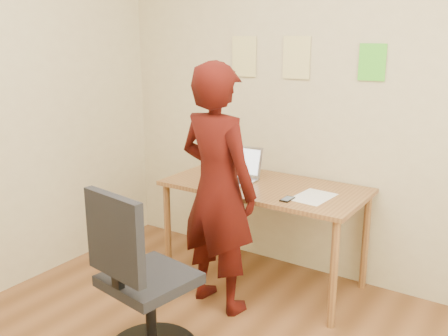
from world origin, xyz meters
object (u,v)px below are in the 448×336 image
Objects in this scene: laptop at (236,173)px; office_chair at (140,289)px; desk at (265,196)px; person at (218,189)px; phone at (287,199)px.

office_chair is at bearing -86.11° from laptop.
desk is 4.22× the size of laptop.
person is at bearing -102.50° from desk.
office_chair reaches higher than laptop.
phone is at bearing -139.69° from person.
office_chair is 0.82m from person.
phone is at bearing -24.15° from laptop.
laptop is at bearing 158.02° from phone.
person reaches higher than laptop.
person is (-0.38, -0.24, 0.06)m from phone.
office_chair is at bearing -112.24° from phone.
desk is 12.14× the size of phone.
phone is 0.07× the size of person.
office_chair reaches higher than desk.
person is at bearing 97.56° from office_chair.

